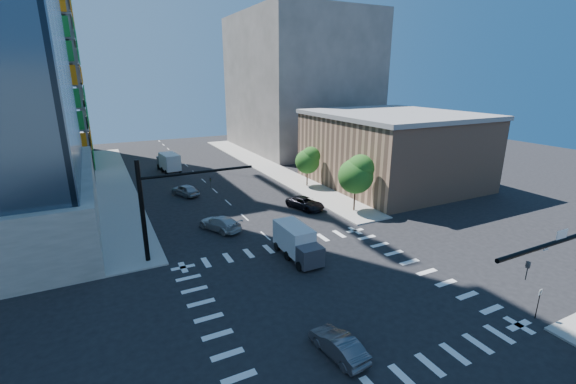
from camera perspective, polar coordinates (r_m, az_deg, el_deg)
ground at (r=30.21m, az=6.10°, el=-14.60°), size 160.00×160.00×0.00m
road_markings at (r=30.21m, az=6.10°, el=-14.59°), size 20.00×20.00×0.01m
sidewalk_ne at (r=68.84m, az=-3.15°, el=3.76°), size 5.00×60.00×0.15m
sidewalk_nw at (r=63.43m, az=-24.29°, el=1.11°), size 5.00×60.00×0.15m
commercial_building at (r=59.51m, az=15.19°, el=6.26°), size 20.50×22.50×10.60m
bg_building_ne at (r=86.90m, az=1.64°, el=15.79°), size 24.00×30.00×28.00m
signal_mast_nw at (r=34.77m, az=-18.46°, el=-1.12°), size 10.20×0.40×9.00m
tree_south at (r=45.80m, az=10.21°, el=2.69°), size 4.16×4.16×6.82m
tree_north at (r=55.87m, az=3.05°, el=4.77°), size 3.54×3.52×5.78m
no_parking_sign at (r=31.42m, az=33.14°, el=-13.30°), size 0.30×0.06×2.20m
car_nb_far at (r=47.18m, az=2.58°, el=-1.66°), size 3.85×5.59×1.42m
car_sb_near at (r=41.41m, az=-10.06°, el=-4.57°), size 4.11×5.60×1.51m
car_sb_mid at (r=54.08m, az=-14.98°, el=0.29°), size 3.48×4.98×1.57m
car_sb_cross at (r=24.31m, az=7.47°, el=-21.56°), size 1.86×4.23×1.35m
box_truck_near at (r=34.49m, az=1.56°, el=-7.91°), size 2.33×5.45×2.85m
box_truck_far at (r=68.66m, az=-17.31°, el=4.11°), size 3.16×6.24×3.15m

